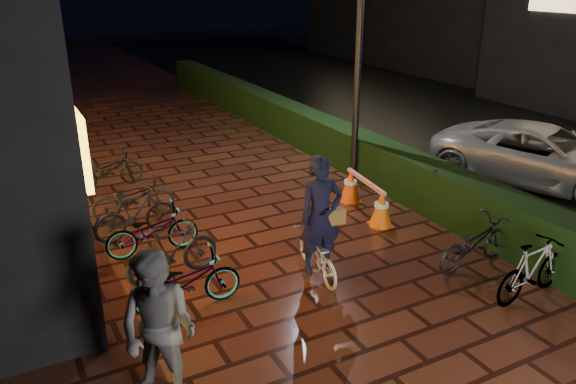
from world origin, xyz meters
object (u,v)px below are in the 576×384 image
cart_assembly (438,189)px  traffic_barrier (365,196)px  bystander_person (159,331)px  cyclist (319,234)px  van (542,156)px

cart_assembly → traffic_barrier: bearing=150.8°
cart_assembly → bystander_person: bearing=-157.4°
bystander_person → cyclist: bearing=74.7°
bystander_person → cart_assembly: size_ratio=1.83×
traffic_barrier → cyclist: bearing=-140.4°
traffic_barrier → cart_assembly: size_ratio=1.71×
bystander_person → traffic_barrier: 6.18m
bystander_person → van: size_ratio=0.39×
van → bystander_person: bearing=174.1°
bystander_person → cyclist: (2.99, 1.60, -0.19)m
bystander_person → cyclist: cyclist is taller
bystander_person → cyclist: size_ratio=0.93×
bystander_person → traffic_barrier: bearing=79.9°
cyclist → van: bearing=10.9°
bystander_person → van: bystander_person is taller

